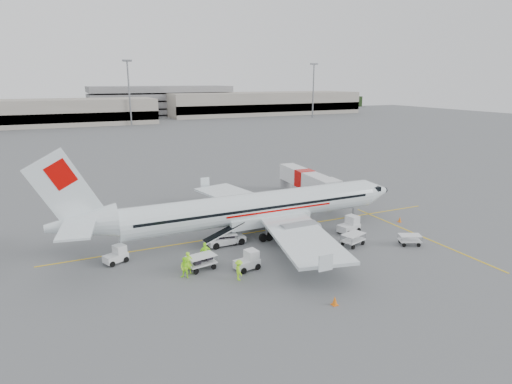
% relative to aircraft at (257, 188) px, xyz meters
% --- Properties ---
extents(ground, '(360.00, 360.00, 0.00)m').
position_rel_aircraft_xyz_m(ground, '(1.13, 0.70, -5.02)').
color(ground, '#56595B').
extents(stripe_lead, '(44.00, 0.20, 0.01)m').
position_rel_aircraft_xyz_m(stripe_lead, '(1.13, 0.70, -5.01)').
color(stripe_lead, yellow).
rests_on(stripe_lead, ground).
extents(stripe_cross, '(0.20, 20.00, 0.01)m').
position_rel_aircraft_xyz_m(stripe_cross, '(15.13, -7.30, -5.01)').
color(stripe_cross, yellow).
rests_on(stripe_cross, ground).
extents(terminal_east, '(90.00, 26.00, 10.00)m').
position_rel_aircraft_xyz_m(terminal_east, '(71.13, 145.70, -0.02)').
color(terminal_east, gray).
rests_on(terminal_east, ground).
extents(parking_garage, '(62.00, 24.00, 14.00)m').
position_rel_aircraft_xyz_m(parking_garage, '(26.13, 160.70, 1.98)').
color(parking_garage, slate).
rests_on(parking_garage, ground).
extents(treeline, '(300.00, 3.00, 6.00)m').
position_rel_aircraft_xyz_m(treeline, '(1.13, 175.70, -2.02)').
color(treeline, black).
rests_on(treeline, ground).
extents(mast_center, '(3.20, 1.20, 22.00)m').
position_rel_aircraft_xyz_m(mast_center, '(6.13, 118.70, 5.98)').
color(mast_center, slate).
rests_on(mast_center, ground).
extents(mast_east, '(3.20, 1.20, 22.00)m').
position_rel_aircraft_xyz_m(mast_east, '(81.13, 118.70, 5.98)').
color(mast_east, slate).
rests_on(mast_east, ground).
extents(aircraft, '(36.49, 28.64, 10.04)m').
position_rel_aircraft_xyz_m(aircraft, '(0.00, 0.00, 0.00)').
color(aircraft, white).
rests_on(aircraft, ground).
extents(jet_bridge, '(3.39, 14.96, 3.90)m').
position_rel_aircraft_xyz_m(jet_bridge, '(11.71, 9.97, -3.07)').
color(jet_bridge, silver).
rests_on(jet_bridge, ground).
extents(belt_loader, '(4.99, 2.03, 2.67)m').
position_rel_aircraft_xyz_m(belt_loader, '(-3.95, -1.30, -3.69)').
color(belt_loader, silver).
rests_on(belt_loader, ground).
extents(tug_fore, '(2.56, 1.82, 1.80)m').
position_rel_aircraft_xyz_m(tug_fore, '(8.92, -3.66, -4.12)').
color(tug_fore, silver).
rests_on(tug_fore, ground).
extents(tug_mid, '(2.27, 1.54, 1.62)m').
position_rel_aircraft_xyz_m(tug_mid, '(-4.37, -7.35, -4.21)').
color(tug_mid, silver).
rests_on(tug_mid, ground).
extents(tug_aft, '(2.26, 1.83, 1.53)m').
position_rel_aircraft_xyz_m(tug_aft, '(-14.32, -1.30, -4.26)').
color(tug_aft, silver).
rests_on(tug_aft, ground).
extents(cart_loaded_a, '(2.29, 1.59, 1.10)m').
position_rel_aircraft_xyz_m(cart_loaded_a, '(-3.95, -1.30, -4.47)').
color(cart_loaded_a, silver).
rests_on(cart_loaded_a, ground).
extents(cart_loaded_b, '(2.62, 1.84, 1.25)m').
position_rel_aircraft_xyz_m(cart_loaded_b, '(-7.87, -5.73, -4.39)').
color(cart_loaded_b, silver).
rests_on(cart_loaded_b, ground).
extents(cart_empty_a, '(2.64, 2.02, 1.21)m').
position_rel_aircraft_xyz_m(cart_empty_a, '(7.18, -6.72, -4.41)').
color(cart_empty_a, silver).
rests_on(cart_empty_a, ground).
extents(cart_empty_b, '(2.35, 1.93, 1.06)m').
position_rel_aircraft_xyz_m(cart_empty_b, '(12.24, -8.96, -4.49)').
color(cart_empty_b, silver).
rests_on(cart_empty_b, ground).
extents(cone_nose, '(0.39, 0.39, 0.64)m').
position_rel_aircraft_xyz_m(cone_nose, '(16.38, -3.17, -4.70)').
color(cone_nose, orange).
rests_on(cone_nose, ground).
extents(cone_port, '(0.36, 0.36, 0.59)m').
position_rel_aircraft_xyz_m(cone_port, '(1.77, 14.55, -4.73)').
color(cone_port, orange).
rests_on(cone_port, ground).
extents(cone_stbd, '(0.44, 0.44, 0.71)m').
position_rel_aircraft_xyz_m(cone_stbd, '(-1.05, -15.47, -4.66)').
color(cone_stbd, orange).
rests_on(cone_stbd, ground).
extents(crew_a, '(0.78, 0.60, 1.90)m').
position_rel_aircraft_xyz_m(crew_a, '(-9.09, -6.11, -4.07)').
color(crew_a, '#96E41F').
rests_on(crew_a, ground).
extents(crew_b, '(1.11, 1.08, 1.79)m').
position_rel_aircraft_xyz_m(crew_b, '(-9.56, -6.78, -4.12)').
color(crew_b, '#96E41F').
rests_on(crew_b, ground).
extents(crew_c, '(0.72, 1.15, 1.71)m').
position_rel_aircraft_xyz_m(crew_c, '(-5.74, -8.92, -4.17)').
color(crew_c, '#96E41F').
rests_on(crew_c, ground).
extents(crew_d, '(1.13, 0.47, 1.92)m').
position_rel_aircraft_xyz_m(crew_d, '(-7.16, -4.66, -4.06)').
color(crew_d, '#96E41F').
rests_on(crew_d, ground).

